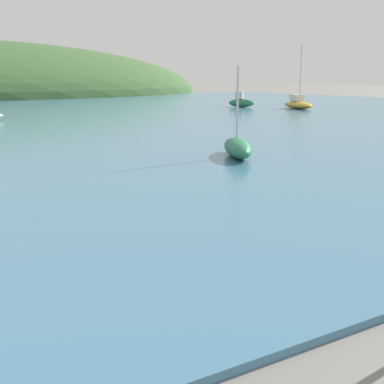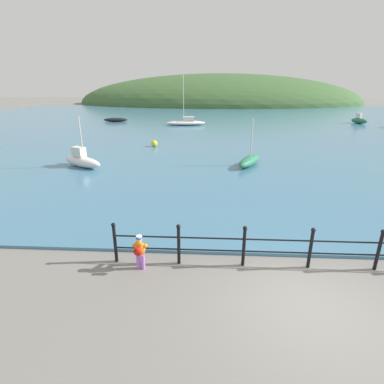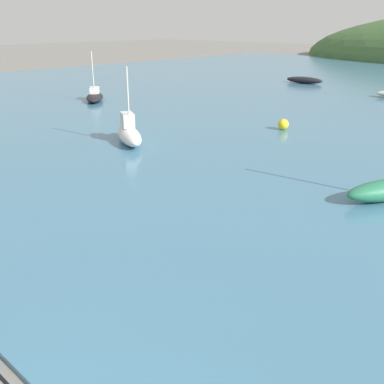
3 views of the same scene
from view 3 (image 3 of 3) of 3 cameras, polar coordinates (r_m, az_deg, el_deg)
The scene contains 4 objects.
boat_green_fishing at distance 17.97m, azimuth -8.01°, elevation 7.40°, with size 2.93×2.14×2.94m.
boat_red_dinghy at distance 37.45m, azimuth 14.08°, elevation 13.62°, with size 3.07×1.18×0.50m.
boat_blue_hull at distance 28.59m, azimuth -12.25°, elevation 11.79°, with size 3.03×2.74×2.91m.
mooring_buoy at distance 20.52m, azimuth 11.51°, elevation 8.42°, with size 0.48×0.48×0.48m, color yellow.
Camera 3 is at (3.81, 0.04, 4.54)m, focal length 42.00 mm.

